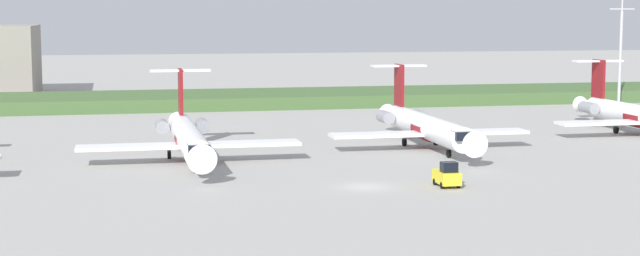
{
  "coord_description": "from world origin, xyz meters",
  "views": [
    {
      "loc": [
        -21.84,
        -81.92,
        15.4
      ],
      "look_at": [
        0.0,
        19.46,
        3.0
      ],
      "focal_mm": 54.49,
      "sensor_mm": 36.0,
      "label": 1
    }
  ],
  "objects_px": {
    "regional_jet_fourth": "(425,126)",
    "regional_jet_fifth": "(638,115)",
    "regional_jet_third": "(188,137)",
    "antenna_mast": "(621,45)",
    "baggage_tug": "(447,176)"
  },
  "relations": [
    {
      "from": "regional_jet_third",
      "to": "regional_jet_fifth",
      "type": "height_order",
      "value": "same"
    },
    {
      "from": "regional_jet_third",
      "to": "regional_jet_fifth",
      "type": "bearing_deg",
      "value": 9.69
    },
    {
      "from": "regional_jet_third",
      "to": "baggage_tug",
      "type": "xyz_separation_m",
      "value": [
        21.23,
        -20.13,
        -1.53
      ]
    },
    {
      "from": "regional_jet_fifth",
      "to": "regional_jet_fourth",
      "type": "bearing_deg",
      "value": -169.47
    },
    {
      "from": "regional_jet_fourth",
      "to": "regional_jet_fifth",
      "type": "relative_size",
      "value": 1.0
    },
    {
      "from": "regional_jet_fifth",
      "to": "baggage_tug",
      "type": "distance_m",
      "value": 46.77
    },
    {
      "from": "regional_jet_fourth",
      "to": "baggage_tug",
      "type": "height_order",
      "value": "regional_jet_fourth"
    },
    {
      "from": "regional_jet_fifth",
      "to": "baggage_tug",
      "type": "xyz_separation_m",
      "value": [
        -35.93,
        -29.89,
        -1.53
      ]
    },
    {
      "from": "regional_jet_third",
      "to": "antenna_mast",
      "type": "bearing_deg",
      "value": 31.16
    },
    {
      "from": "regional_jet_fourth",
      "to": "regional_jet_fifth",
      "type": "xyz_separation_m",
      "value": [
        29.94,
        5.57,
        0.0
      ]
    },
    {
      "from": "antenna_mast",
      "to": "regional_jet_third",
      "type": "bearing_deg",
      "value": -148.84
    },
    {
      "from": "regional_jet_third",
      "to": "regional_jet_fourth",
      "type": "bearing_deg",
      "value": 8.75
    },
    {
      "from": "antenna_mast",
      "to": "baggage_tug",
      "type": "bearing_deg",
      "value": -129.19
    },
    {
      "from": "regional_jet_fifth",
      "to": "antenna_mast",
      "type": "height_order",
      "value": "antenna_mast"
    },
    {
      "from": "baggage_tug",
      "to": "regional_jet_third",
      "type": "bearing_deg",
      "value": 136.52
    }
  ]
}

